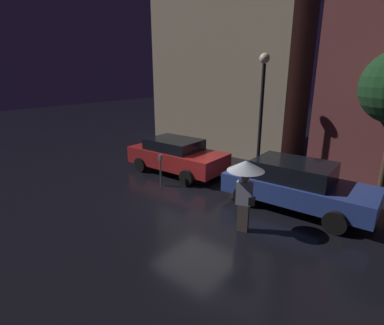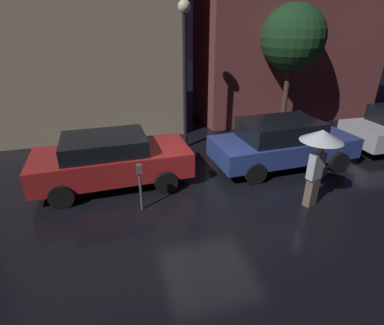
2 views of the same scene
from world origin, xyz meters
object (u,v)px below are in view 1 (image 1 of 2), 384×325
at_px(parked_car_blue, 296,184).
at_px(pedestrian_with_umbrella, 245,177).
at_px(parking_meter, 160,167).
at_px(street_lamp_near, 262,96).
at_px(parked_car_red, 177,155).

distance_m(parked_car_blue, pedestrian_with_umbrella, 2.43).
bearing_deg(parking_meter, street_lamp_near, 60.82).
relative_size(pedestrian_with_umbrella, street_lamp_near, 0.41).
height_order(parked_car_red, parked_car_blue, parked_car_blue).
xyz_separation_m(parked_car_red, street_lamp_near, (2.61, 2.10, 2.40)).
relative_size(parked_car_red, pedestrian_with_umbrella, 2.14).
relative_size(parking_meter, street_lamp_near, 0.25).
xyz_separation_m(parked_car_red, parked_car_blue, (5.07, -0.18, 0.02)).
bearing_deg(parked_car_red, parked_car_blue, -3.64).
height_order(parked_car_blue, street_lamp_near, street_lamp_near).
relative_size(parked_car_red, parked_car_blue, 0.94).
height_order(parked_car_red, pedestrian_with_umbrella, pedestrian_with_umbrella).
bearing_deg(parked_car_red, pedestrian_with_umbrella, -29.75).
xyz_separation_m(parked_car_blue, street_lamp_near, (-2.45, 2.28, 2.38)).
xyz_separation_m(pedestrian_with_umbrella, street_lamp_near, (-1.94, 4.54, 1.63)).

